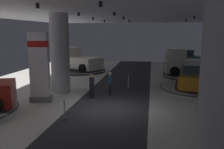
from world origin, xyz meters
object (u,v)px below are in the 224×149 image
display_platform_mid_right (196,89)px  pickup_truck_far_right (190,64)px  column_right (222,75)px  display_platform_far_left (80,70)px  column_left (60,53)px  visitor_walking_near (110,82)px  pickup_truck_far_left (78,60)px  display_car_deep_right (184,57)px  brand_sign_pylon (39,66)px  display_platform_deep_right (184,64)px  display_platform_far_right (192,75)px  visitor_walking_far (92,85)px  display_car_mid_right (197,77)px

display_platform_mid_right → pickup_truck_far_right: pickup_truck_far_right is taller
column_right → display_platform_far_left: (-10.06, 15.95, -2.61)m
column_left → visitor_walking_near: (3.68, -0.47, -1.84)m
pickup_truck_far_left → display_platform_mid_right: 13.30m
display_car_deep_right → pickup_truck_far_right: (-0.46, -7.68, 0.14)m
display_platform_mid_right → display_platform_far_left: bearing=147.5°
column_right → visitor_walking_near: (-5.10, 6.89, -1.84)m
display_car_deep_right → column_left: bearing=-124.8°
pickup_truck_far_left → brand_sign_pylon: bearing=-83.5°
display_platform_deep_right → display_platform_far_right: size_ratio=0.94×
visitor_walking_far → display_car_mid_right: bearing=24.2°
pickup_truck_far_right → display_platform_mid_right: bearing=-93.2°
brand_sign_pylon → visitor_walking_near: size_ratio=2.66×
display_platform_mid_right → column_left: bearing=-170.3°
brand_sign_pylon → display_platform_far_right: (10.51, 9.99, -2.02)m
display_platform_far_left → display_platform_mid_right: display_platform_mid_right is taller
pickup_truck_far_right → brand_sign_pylon: bearing=-135.6°
display_platform_far_left → display_car_deep_right: display_car_deep_right is taller
display_platform_far_right → pickup_truck_far_right: 1.11m
visitor_walking_near → visitor_walking_far: (-1.00, -1.04, 0.00)m
display_platform_far_right → pickup_truck_far_right: pickup_truck_far_right is taller
display_car_deep_right → pickup_truck_far_right: pickup_truck_far_right is taller
pickup_truck_far_right → visitor_walking_far: (-7.27, -8.81, -0.31)m
column_left → display_platform_mid_right: size_ratio=1.06×
column_left → pickup_truck_far_right: size_ratio=1.01×
brand_sign_pylon → visitor_walking_near: 4.68m
column_left → display_platform_far_right: column_left is taller
column_right → brand_sign_pylon: bearing=152.5°
display_car_mid_right → display_platform_deep_right: bearing=86.6°
pickup_truck_far_left → display_platform_far_right: 11.95m
pickup_truck_far_right → visitor_walking_near: pickup_truck_far_right is taller
display_car_mid_right → display_platform_deep_right: display_car_mid_right is taller
display_platform_far_right → display_car_deep_right: bearing=88.9°
brand_sign_pylon → display_platform_mid_right: size_ratio=0.81×
display_car_mid_right → display_car_deep_right: size_ratio=1.01×
display_platform_far_left → display_car_mid_right: (10.90, -6.98, 0.89)m
display_car_mid_right → visitor_walking_near: (-5.94, -2.08, -0.12)m
pickup_truck_far_left → display_car_deep_right: pickup_truck_far_left is taller
column_left → brand_sign_pylon: column_left is taller
display_platform_far_left → pickup_truck_far_left: size_ratio=1.02×
display_platform_far_right → display_platform_far_left: bearing=173.7°
column_left → display_car_deep_right: (10.40, 14.99, -1.67)m
display_platform_far_right → visitor_walking_far: bearing=-130.7°
display_car_deep_right → display_platform_far_right: size_ratio=0.80×
visitor_walking_far → column_left: bearing=150.6°
display_platform_far_left → pickup_truck_far_right: pickup_truck_far_right is taller
display_platform_mid_right → visitor_walking_near: bearing=-160.5°
column_right → visitor_walking_near: column_right is taller
visitor_walking_near → visitor_walking_far: size_ratio=1.00×
column_right → display_platform_deep_right: size_ratio=1.03×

